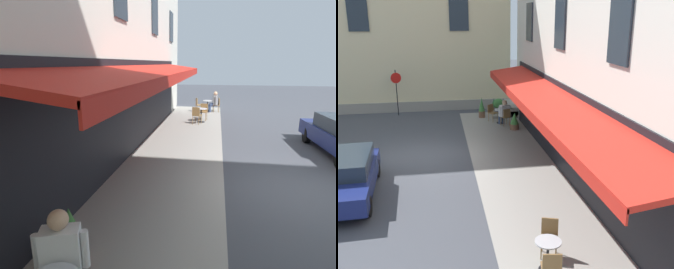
% 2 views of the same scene
% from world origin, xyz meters
% --- Properties ---
extents(ground_plane, '(70.00, 70.00, 0.00)m').
position_xyz_m(ground_plane, '(0.00, 0.00, 0.00)').
color(ground_plane, '#42444C').
extents(sidewalk_cafe_terrace, '(20.50, 3.20, 0.01)m').
position_xyz_m(sidewalk_cafe_terrace, '(-3.25, -3.40, 0.00)').
color(sidewalk_cafe_terrace, gray).
rests_on(sidewalk_cafe_terrace, ground_plane).
extents(cafe_table_near_entrance, '(0.60, 0.60, 0.75)m').
position_xyz_m(cafe_table_near_entrance, '(-11.41, -2.64, 0.49)').
color(cafe_table_near_entrance, black).
rests_on(cafe_table_near_entrance, ground_plane).
extents(cafe_chair_wicker_corner_right, '(0.45, 0.45, 0.91)m').
position_xyz_m(cafe_chair_wicker_corner_right, '(-11.50, -2.01, 0.55)').
color(cafe_chair_wicker_corner_right, olive).
rests_on(cafe_chair_wicker_corner_right, ground_plane).
extents(cafe_chair_wicker_near_door, '(0.50, 0.50, 0.91)m').
position_xyz_m(cafe_chair_wicker_near_door, '(-11.24, -3.25, 0.55)').
color(cafe_chair_wicker_near_door, olive).
rests_on(cafe_chair_wicker_near_door, ground_plane).
extents(cafe_chair_wicker_facing_street, '(0.51, 0.51, 0.91)m').
position_xyz_m(cafe_chair_wicker_facing_street, '(3.90, -4.01, 0.55)').
color(cafe_chair_wicker_facing_street, olive).
rests_on(cafe_chair_wicker_facing_street, ground_plane).
extents(cafe_table_streetside, '(0.60, 0.60, 0.75)m').
position_xyz_m(cafe_table_streetside, '(-8.06, -2.86, 0.49)').
color(cafe_table_streetside, black).
rests_on(cafe_table_streetside, ground_plane).
extents(cafe_chair_wicker_kerbside, '(0.46, 0.46, 0.91)m').
position_xyz_m(cafe_chair_wicker_kerbside, '(-8.68, -2.76, 0.55)').
color(cafe_chair_wicker_kerbside, olive).
rests_on(cafe_chair_wicker_kerbside, ground_plane).
extents(cafe_chair_wicker_corner_left, '(0.51, 0.51, 0.91)m').
position_xyz_m(cafe_chair_wicker_corner_left, '(-7.46, -3.07, 0.55)').
color(cafe_chair_wicker_corner_left, olive).
rests_on(cafe_chair_wicker_corner_left, ground_plane).
extents(seated_patron_in_white, '(0.65, 0.66, 1.34)m').
position_xyz_m(seated_patron_in_white, '(4.11, -3.94, 0.71)').
color(seated_patron_in_white, navy).
rests_on(seated_patron_in_white, ground_plane).
extents(seated_companion_in_grey, '(0.68, 0.60, 1.33)m').
position_xyz_m(seated_companion_in_grey, '(-11.47, -2.23, 0.71)').
color(seated_companion_in_grey, navy).
rests_on(seated_companion_in_grey, ground_plane).
extents(potted_plant_mid_terrace, '(0.45, 0.45, 0.87)m').
position_xyz_m(potted_plant_mid_terrace, '(3.19, -4.32, 0.43)').
color(potted_plant_mid_terrace, brown).
rests_on(potted_plant_mid_terrace, ground_plane).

